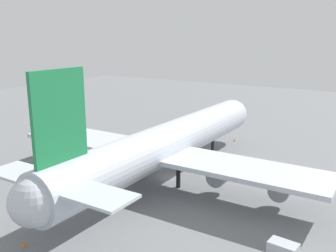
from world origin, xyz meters
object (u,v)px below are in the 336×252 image
Objects in this scene: safety_cone_nose at (234,140)px; safety_cone_tail at (24,244)px; cargo_container_aft at (283,250)px; cargo_airplane at (168,143)px; catering_truck at (64,147)px.

safety_cone_tail is at bearing 176.44° from safety_cone_nose.
cargo_container_aft is 4.62× the size of safety_cone_tail.
safety_cone_tail is at bearing 117.90° from cargo_container_aft.
cargo_airplane is 28.21m from safety_cone_nose.
cargo_airplane reaches higher than catering_truck.
cargo_container_aft is 5.53× the size of safety_cone_nose.
safety_cone_nose is (41.12, 22.82, -0.62)m from cargo_container_aft.
safety_cone_nose is at bearing -3.56° from safety_cone_tail.
cargo_airplane is 15.14× the size of catering_truck.
cargo_container_aft is at bearing -119.77° from cargo_airplane.
catering_truck is 37.19m from safety_cone_tail.
catering_truck is at bearing 134.15° from safety_cone_nose.
catering_truck is 38.13m from safety_cone_nose.
cargo_airplane is 27.76m from cargo_container_aft.
safety_cone_tail is (-28.45, -23.94, -0.72)m from catering_truck.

